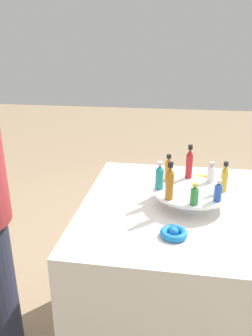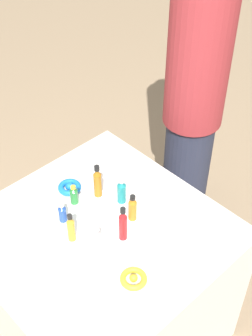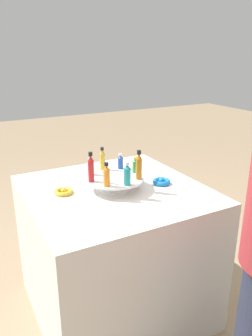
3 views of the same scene
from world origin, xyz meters
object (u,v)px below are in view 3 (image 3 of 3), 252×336
(bottle_orange, at_px, (107,175))
(bottle_blue, at_px, (120,162))
(bottle_teal, at_px, (127,174))
(bottle_green, at_px, (135,165))
(display_stand, at_px, (114,181))
(bottle_amber, at_px, (139,166))
(bottle_red, at_px, (91,168))
(ribbon_bow_gold, at_px, (64,192))
(bottle_gold, at_px, (102,159))
(bottle_clear, at_px, (90,167))
(ribbon_bow_blue, at_px, (161,182))

(bottle_orange, height_order, bottle_blue, bottle_orange)
(bottle_teal, relative_size, bottle_green, 1.37)
(display_stand, distance_m, bottle_blue, 0.14)
(display_stand, distance_m, bottle_green, 0.14)
(bottle_amber, distance_m, bottle_green, 0.10)
(bottle_red, height_order, bottle_green, bottle_red)
(bottle_red, bearing_deg, display_stand, 93.28)
(bottle_green, bearing_deg, ribbon_bow_gold, -98.01)
(bottle_green, height_order, bottle_gold, bottle_gold)
(bottle_orange, xyz_separation_m, ribbon_bow_gold, (-0.15, -0.17, -0.11))
(display_stand, distance_m, bottle_gold, 0.15)
(bottle_clear, distance_m, bottle_orange, 0.18)
(display_stand, height_order, bottle_blue, bottle_blue)
(bottle_red, relative_size, bottle_gold, 1.21)
(bottle_gold, bearing_deg, bottle_amber, 25.78)
(bottle_gold, bearing_deg, bottle_blue, 70.78)
(bottle_clear, relative_size, bottle_blue, 1.04)
(bottle_orange, bearing_deg, bottle_clear, -176.72)
(bottle_red, xyz_separation_m, bottle_green, (-0.01, 0.25, -0.03))
(bottle_orange, distance_m, ribbon_bow_blue, 0.35)
(bottle_green, bearing_deg, bottle_orange, -64.22)
(ribbon_bow_gold, bearing_deg, bottle_clear, 98.91)
(bottle_blue, distance_m, ribbon_bow_gold, 0.35)
(bottle_green, relative_size, bottle_blue, 0.99)
(display_stand, bearing_deg, bottle_blue, 138.28)
(ribbon_bow_blue, bearing_deg, bottle_orange, -84.10)
(bottle_blue, bearing_deg, bottle_amber, 3.28)
(bottle_teal, height_order, bottle_amber, bottle_amber)
(bottle_amber, relative_size, ribbon_bow_gold, 1.58)
(bottle_clear, bearing_deg, ribbon_bow_gold, -81.09)
(bottle_orange, bearing_deg, bottle_blue, 138.28)
(bottle_clear, height_order, ribbon_bow_blue, bottle_clear)
(bottle_amber, xyz_separation_m, bottle_green, (-0.09, 0.03, -0.03))
(bottle_clear, distance_m, bottle_green, 0.23)
(display_stand, xyz_separation_m, bottle_teal, (0.13, 0.01, 0.07))
(bottle_orange, relative_size, bottle_amber, 0.79)
(display_stand, bearing_deg, bottle_clear, -131.72)
(bottle_green, bearing_deg, bottle_clear, -109.22)
(bottle_teal, relative_size, bottle_amber, 0.78)
(display_stand, height_order, bottle_orange, bottle_orange)
(bottle_amber, distance_m, ribbon_bow_blue, 0.20)
(bottle_amber, height_order, bottle_blue, bottle_amber)
(bottle_orange, bearing_deg, bottle_teal, 70.78)
(bottle_clear, distance_m, bottle_amber, 0.26)
(bottle_teal, bearing_deg, bottle_orange, -109.22)
(bottle_green, bearing_deg, bottle_teal, -41.72)
(bottle_orange, relative_size, bottle_green, 1.38)
(bottle_gold, relative_size, ribbon_bow_gold, 1.32)
(bottle_orange, bearing_deg, display_stand, 138.28)
(bottle_gold, distance_m, ribbon_bow_gold, 0.27)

